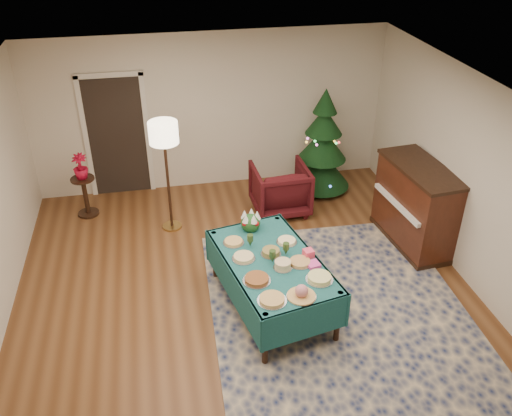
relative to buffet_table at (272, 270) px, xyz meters
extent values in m
plane|color=#593319|center=(-0.27, -0.01, -0.59)|extent=(7.00, 7.00, 0.00)
plane|color=white|center=(-0.27, -0.01, 2.11)|extent=(7.00, 7.00, 0.00)
plane|color=beige|center=(-0.27, 3.49, 0.76)|extent=(6.00, 0.00, 6.00)
plane|color=beige|center=(2.73, -0.01, 0.76)|extent=(0.00, 7.00, 7.00)
cube|color=black|center=(-1.87, 3.48, 0.43)|extent=(0.92, 0.02, 2.04)
cube|color=silver|center=(-2.37, 3.47, 0.46)|extent=(0.08, 0.04, 2.14)
cube|color=silver|center=(-1.37, 3.47, 0.46)|extent=(0.08, 0.04, 2.14)
cube|color=silver|center=(-1.87, 3.47, 1.51)|extent=(1.08, 0.04, 0.08)
cube|color=#14214D|center=(0.81, -0.46, -0.58)|extent=(3.36, 4.32, 0.02)
cylinder|color=black|center=(-0.28, -0.93, -0.22)|extent=(0.07, 0.07, 0.74)
cylinder|color=black|center=(-0.62, 0.75, -0.22)|extent=(0.07, 0.07, 0.74)
cylinder|color=black|center=(0.62, -0.75, -0.22)|extent=(0.07, 0.07, 0.74)
cylinder|color=black|center=(0.28, 0.93, -0.22)|extent=(0.07, 0.07, 0.74)
cube|color=#174F50|center=(0.00, 0.00, 0.13)|extent=(1.42, 2.04, 0.04)
cube|color=#174F50|center=(-0.18, 0.90, -0.08)|extent=(1.09, 0.25, 0.46)
cube|color=#174F50|center=(0.18, -0.90, -0.08)|extent=(1.09, 0.25, 0.46)
cube|color=#174F50|center=(0.52, 0.10, -0.08)|extent=(0.40, 1.86, 0.46)
cube|color=#174F50|center=(-0.52, -0.10, -0.08)|extent=(0.40, 1.86, 0.46)
cylinder|color=silver|center=(-0.17, -0.74, 0.15)|extent=(0.33, 0.33, 0.01)
cylinder|color=tan|center=(-0.17, -0.74, 0.17)|extent=(0.28, 0.28, 0.03)
cylinder|color=silver|center=(0.17, -0.73, 0.15)|extent=(0.33, 0.33, 0.01)
sphere|color=#CC727A|center=(0.17, -0.73, 0.23)|extent=(0.15, 0.15, 0.15)
cylinder|color=silver|center=(0.45, -0.48, 0.15)|extent=(0.32, 0.32, 0.01)
cylinder|color=#D8D172|center=(0.45, -0.48, 0.18)|extent=(0.27, 0.27, 0.05)
cylinder|color=silver|center=(-0.26, -0.36, 0.15)|extent=(0.33, 0.33, 0.01)
cylinder|color=brown|center=(-0.26, -0.36, 0.18)|extent=(0.28, 0.28, 0.04)
cylinder|color=silver|center=(0.09, -0.18, 0.15)|extent=(0.23, 0.23, 0.01)
cylinder|color=tan|center=(0.09, -0.18, 0.20)|extent=(0.20, 0.20, 0.09)
cylinder|color=silver|center=(0.32, -0.13, 0.15)|extent=(0.29, 0.29, 0.01)
cylinder|color=#B2844C|center=(0.32, -0.13, 0.17)|extent=(0.25, 0.25, 0.03)
cylinder|color=silver|center=(-0.34, 0.09, 0.15)|extent=(0.29, 0.29, 0.01)
cylinder|color=#D8BF7F|center=(-0.34, 0.09, 0.18)|extent=(0.25, 0.25, 0.04)
cylinder|color=silver|center=(0.01, 0.12, 0.15)|extent=(0.25, 0.25, 0.01)
cylinder|color=maroon|center=(0.01, 0.12, 0.19)|extent=(0.22, 0.22, 0.06)
cylinder|color=silver|center=(0.27, 0.33, 0.15)|extent=(0.27, 0.27, 0.01)
cylinder|color=#F2EACC|center=(0.27, 0.33, 0.17)|extent=(0.23, 0.23, 0.03)
cylinder|color=silver|center=(-0.40, 0.45, 0.15)|extent=(0.27, 0.27, 0.01)
cylinder|color=tan|center=(-0.40, 0.45, 0.17)|extent=(0.23, 0.23, 0.03)
cone|color=#2D471E|center=(-0.21, 0.34, 0.19)|extent=(0.07, 0.07, 0.09)
cylinder|color=#2D471E|center=(-0.21, 0.34, 0.27)|extent=(0.08, 0.08, 0.09)
cone|color=#2D471E|center=(0.19, 0.08, 0.19)|extent=(0.07, 0.07, 0.09)
cylinder|color=#2D471E|center=(0.19, 0.08, 0.27)|extent=(0.08, 0.08, 0.09)
cone|color=#2D471E|center=(-0.01, -0.04, 0.19)|extent=(0.07, 0.07, 0.09)
cylinder|color=#2D471E|center=(-0.01, -0.04, 0.27)|extent=(0.08, 0.08, 0.09)
cube|color=#EF42A5|center=(0.46, -0.21, 0.17)|extent=(0.17, 0.17, 0.04)
cube|color=#FA4564|center=(0.45, -0.02, 0.19)|extent=(0.14, 0.14, 0.10)
sphere|color=#1E4C1E|center=(-0.13, 0.72, 0.24)|extent=(0.25, 0.25, 0.25)
cone|color=white|center=(-0.04, 0.72, 0.36)|extent=(0.10, 0.10, 0.12)
cone|color=white|center=(-0.10, 0.81, 0.36)|extent=(0.10, 0.10, 0.12)
cone|color=white|center=(-0.20, 0.78, 0.36)|extent=(0.10, 0.10, 0.12)
cone|color=white|center=(-0.20, 0.67, 0.36)|extent=(0.10, 0.10, 0.12)
cone|color=white|center=(-0.10, 0.64, 0.36)|extent=(0.10, 0.10, 0.12)
sphere|color=#B20C0F|center=(-0.04, 0.79, 0.28)|extent=(0.07, 0.07, 0.07)
sphere|color=#B20C0F|center=(-0.19, 0.81, 0.28)|extent=(0.07, 0.07, 0.07)
sphere|color=#B20C0F|center=(-0.22, 0.66, 0.28)|extent=(0.07, 0.07, 0.07)
sphere|color=#B20C0F|center=(-0.07, 0.64, 0.28)|extent=(0.07, 0.07, 0.07)
imported|color=#400D12|center=(0.66, 2.30, -0.14)|extent=(0.89, 0.84, 0.89)
cylinder|color=#A57F3F|center=(-1.13, 2.14, -0.57)|extent=(0.30, 0.30, 0.03)
cylinder|color=black|center=(-1.13, 2.14, 0.22)|extent=(0.04, 0.04, 1.62)
cylinder|color=#FFEABF|center=(-1.13, 2.14, 1.03)|extent=(0.43, 0.43, 0.32)
cylinder|color=black|center=(-2.45, 2.80, -0.57)|extent=(0.34, 0.34, 0.04)
cylinder|color=black|center=(-2.45, 2.80, -0.26)|extent=(0.07, 0.07, 0.62)
cylinder|color=black|center=(-2.45, 2.80, 0.07)|extent=(0.37, 0.37, 0.03)
imported|color=#B70D2B|center=(-2.45, 2.80, 0.20)|extent=(0.23, 0.41, 0.23)
cylinder|color=black|center=(1.54, 2.89, -0.52)|extent=(0.11, 0.11, 0.15)
cone|color=black|center=(1.54, 2.89, -0.18)|extent=(1.34, 1.34, 0.64)
cone|color=black|center=(1.54, 2.89, 0.28)|extent=(1.10, 1.10, 0.55)
cone|color=black|center=(1.54, 2.89, 0.70)|extent=(0.83, 0.83, 0.46)
cone|color=black|center=(1.54, 2.89, 1.05)|extent=(0.54, 0.54, 0.41)
cube|color=black|center=(2.40, 1.03, -0.55)|extent=(0.76, 1.49, 0.08)
cube|color=#34170D|center=(2.40, 1.03, 0.04)|extent=(0.74, 1.47, 1.18)
cube|color=black|center=(2.40, 1.03, 0.65)|extent=(0.79, 1.51, 0.05)
cube|color=white|center=(2.10, 1.00, 0.12)|extent=(0.24, 1.22, 0.06)
camera|label=1|loc=(-1.24, -5.19, 4.09)|focal=38.00mm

